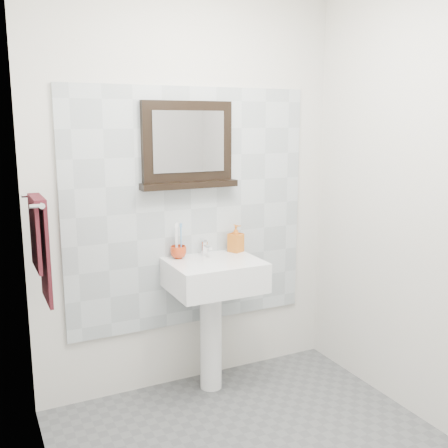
# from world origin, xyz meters

# --- Properties ---
(back_wall) EXTENTS (2.00, 0.01, 2.50)m
(back_wall) POSITION_xyz_m (0.00, 1.10, 1.25)
(back_wall) COLOR silver
(back_wall) RESTS_ON ground
(left_wall) EXTENTS (0.01, 2.20, 2.50)m
(left_wall) POSITION_xyz_m (-1.00, 0.00, 1.25)
(left_wall) COLOR silver
(left_wall) RESTS_ON ground
(right_wall) EXTENTS (0.01, 2.20, 2.50)m
(right_wall) POSITION_xyz_m (1.00, 0.00, 1.25)
(right_wall) COLOR silver
(right_wall) RESTS_ON ground
(splashback) EXTENTS (1.60, 0.02, 1.50)m
(splashback) POSITION_xyz_m (0.00, 1.09, 1.15)
(splashback) COLOR #AFB8BD
(splashback) RESTS_ON back_wall
(pedestal_sink) EXTENTS (0.55, 0.44, 0.96)m
(pedestal_sink) POSITION_xyz_m (0.06, 0.87, 0.68)
(pedestal_sink) COLOR white
(pedestal_sink) RESTS_ON ground
(toothbrush_cup) EXTENTS (0.12, 0.12, 0.08)m
(toothbrush_cup) POSITION_xyz_m (-0.12, 1.01, 0.90)
(toothbrush_cup) COLOR #B93915
(toothbrush_cup) RESTS_ON pedestal_sink
(toothbrushes) EXTENTS (0.05, 0.04, 0.21)m
(toothbrushes) POSITION_xyz_m (-0.12, 1.01, 0.98)
(toothbrushes) COLOR white
(toothbrushes) RESTS_ON toothbrush_cup
(soap_dispenser) EXTENTS (0.11, 0.11, 0.18)m
(soap_dispenser) POSITION_xyz_m (0.28, 1.00, 0.95)
(soap_dispenser) COLOR #C24416
(soap_dispenser) RESTS_ON pedestal_sink
(framed_mirror) EXTENTS (0.62, 0.11, 0.52)m
(framed_mirror) POSITION_xyz_m (-0.03, 1.06, 1.54)
(framed_mirror) COLOR black
(framed_mirror) RESTS_ON back_wall
(towel_bar) EXTENTS (0.07, 0.40, 0.03)m
(towel_bar) POSITION_xyz_m (-0.95, 0.80, 1.30)
(towel_bar) COLOR silver
(towel_bar) RESTS_ON left_wall
(hand_towel) EXTENTS (0.06, 0.30, 0.55)m
(hand_towel) POSITION_xyz_m (-0.94, 0.80, 1.09)
(hand_towel) COLOR black
(hand_towel) RESTS_ON towel_bar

